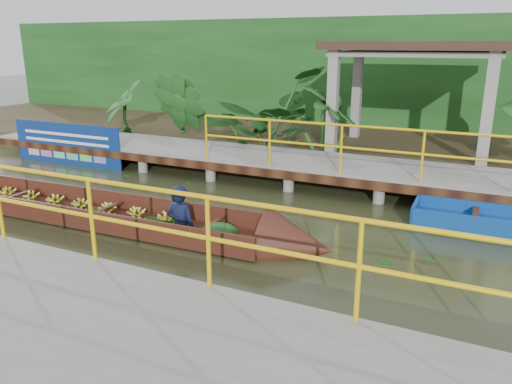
% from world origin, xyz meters
% --- Properties ---
extents(ground, '(80.00, 80.00, 0.00)m').
position_xyz_m(ground, '(0.00, 0.00, 0.00)').
color(ground, '#2A2F17').
rests_on(ground, ground).
extents(land_strip, '(30.00, 8.00, 0.45)m').
position_xyz_m(land_strip, '(0.00, 7.50, 0.23)').
color(land_strip, '#35291A').
rests_on(land_strip, ground).
extents(far_dock, '(16.00, 2.06, 1.66)m').
position_xyz_m(far_dock, '(0.02, 3.43, 0.48)').
color(far_dock, slate).
rests_on(far_dock, ground).
extents(near_dock, '(18.00, 2.40, 1.73)m').
position_xyz_m(near_dock, '(1.00, -4.20, 0.30)').
color(near_dock, slate).
rests_on(near_dock, ground).
extents(pavilion, '(4.40, 3.00, 3.00)m').
position_xyz_m(pavilion, '(3.00, 6.30, 2.82)').
color(pavilion, slate).
rests_on(pavilion, ground).
extents(foliage_backdrop, '(30.00, 0.80, 4.00)m').
position_xyz_m(foliage_backdrop, '(0.00, 10.00, 2.00)').
color(foliage_backdrop, '#143E13').
rests_on(foliage_backdrop, ground).
extents(vendor_boat, '(10.83, 1.43, 2.04)m').
position_xyz_m(vendor_boat, '(-2.18, -0.63, 0.20)').
color(vendor_boat, '#35170E').
rests_on(vendor_boat, ground).
extents(blue_banner, '(3.65, 0.04, 1.14)m').
position_xyz_m(blue_banner, '(-5.34, 2.48, 0.56)').
color(blue_banner, navy).
rests_on(blue_banner, ground).
extents(tropical_plants, '(14.32, 1.32, 1.66)m').
position_xyz_m(tropical_plants, '(0.74, 5.30, 1.28)').
color(tropical_plants, '#143E13').
rests_on(tropical_plants, ground).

